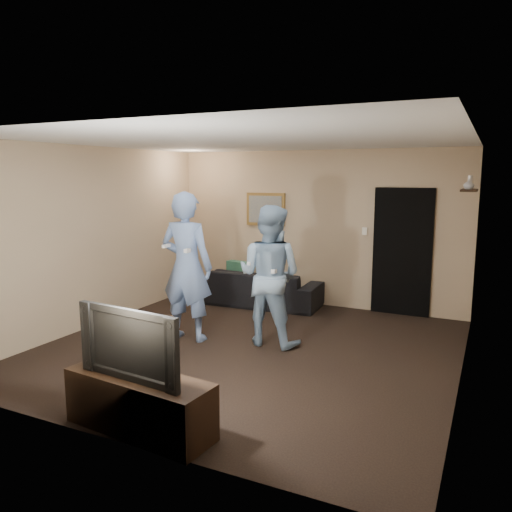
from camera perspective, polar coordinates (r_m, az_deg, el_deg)
The scene contains 19 objects.
ground at distance 6.48m, azimuth -0.79°, elevation -10.50°, with size 5.00×5.00×0.00m, color black.
ceiling at distance 6.12m, azimuth -0.85°, elevation 13.08°, with size 5.00×5.00×0.04m, color silver.
wall_back at distance 8.46m, azimuth 6.75°, elevation 3.13°, with size 5.00×0.04×2.60m, color tan.
wall_front at distance 4.12m, azimuth -16.52°, elevation -3.60°, with size 5.00×0.04×2.60m, color tan.
wall_left at distance 7.61m, azimuth -17.94°, elevation 2.07°, with size 0.04×5.00×2.60m, color tan.
wall_right at distance 5.54m, azimuth 23.01°, elevation -0.74°, with size 0.04×5.00×2.60m, color tan.
sofa at distance 8.50m, azimuth 0.49°, elevation -3.62°, with size 2.05×0.80×0.60m, color black.
throw_pillow at distance 8.63m, azimuth -1.86°, elevation -2.20°, with size 0.48×0.15×0.48m, color #1A4F3C.
painting_frame at distance 8.75m, azimuth 1.12°, elevation 5.36°, with size 0.72×0.05×0.57m, color olive.
painting_canvas at distance 8.72m, azimuth 1.05°, elevation 5.35°, with size 0.62×0.01×0.47m, color slate.
doorway at distance 8.12m, azimuth 16.35°, elevation 0.43°, with size 0.90×0.06×2.00m, color black.
light_switch at distance 8.21m, azimuth 12.32°, elevation 2.79°, with size 0.08×0.02×0.12m, color silver.
wall_shelf at distance 7.28m, azimuth 23.20°, elevation 6.92°, with size 0.20×0.60×0.03m, color black.
shelf_vase at distance 7.07m, azimuth 23.16°, elevation 7.56°, with size 0.13×0.13×0.14m, color #B9B9BE.
shelf_figurine at distance 7.31m, azimuth 23.27°, elevation 7.75°, with size 0.06×0.06×0.18m, color silver.
tv_console at distance 4.58m, azimuth -13.17°, elevation -16.06°, with size 1.37×0.44×0.49m, color black.
television at distance 4.37m, azimuth -13.44°, elevation -9.49°, with size 1.07×0.14×0.62m, color black.
wii_player_left at distance 6.66m, azimuth -7.93°, elevation -1.22°, with size 0.76×0.56×1.98m.
wii_player_right at distance 6.45m, azimuth 1.56°, elevation -2.23°, with size 0.91×0.72×1.82m.
Camera 1 is at (2.72, -5.47, 2.19)m, focal length 35.00 mm.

